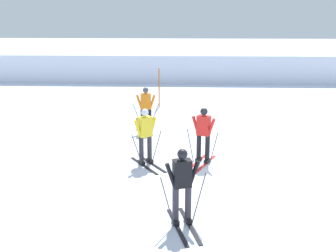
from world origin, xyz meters
The scene contains 7 objects.
ground_plane centered at (0.00, 0.00, 0.00)m, with size 120.00×120.00×0.00m, color silver.
far_snow_ridge centered at (0.00, 20.41, 0.89)m, with size 80.00×9.90×1.78m, color silver.
skier_red centered at (-0.54, 1.78, 0.92)m, with size 1.01×1.61×1.71m.
skier_orange centered at (-2.58, 5.05, 0.92)m, with size 1.00×1.61×1.71m.
skier_yellow centered at (-2.29, 1.61, 0.95)m, with size 1.20×1.53×1.71m.
skier_black centered at (-1.17, -1.90, 0.96)m, with size 0.97×1.64×1.71m.
trail_marker_pole centered at (-2.32, 9.03, 0.94)m, with size 0.06×0.06×1.88m, color #C65614.
Camera 1 is at (-1.16, -9.75, 4.45)m, focal length 42.86 mm.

